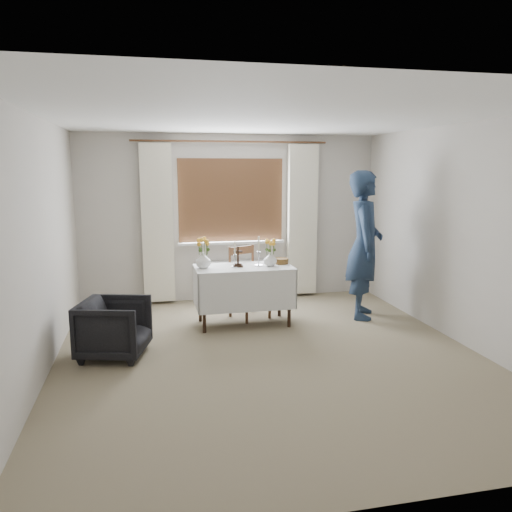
{
  "coord_description": "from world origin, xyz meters",
  "views": [
    {
      "loc": [
        -1.24,
        -4.96,
        2.0
      ],
      "look_at": [
        0.05,
        0.96,
        0.93
      ],
      "focal_mm": 35.0,
      "sensor_mm": 36.0,
      "label": 1
    }
  ],
  "objects": [
    {
      "name": "flower_vase_right",
      "position": [
        0.28,
        1.13,
        0.85
      ],
      "size": [
        0.19,
        0.19,
        0.18
      ],
      "primitive_type": "imported",
      "rotation": [
        0.0,
        0.0,
        0.11
      ],
      "color": "white",
      "rests_on": "altar_table"
    },
    {
      "name": "radiator",
      "position": [
        0.0,
        2.42,
        0.3
      ],
      "size": [
        1.1,
        0.1,
        0.6
      ],
      "primitive_type": "cube",
      "color": "white",
      "rests_on": "ground"
    },
    {
      "name": "ground",
      "position": [
        0.0,
        0.0,
        0.0
      ],
      "size": [
        5.0,
        5.0,
        0.0
      ],
      "primitive_type": "plane",
      "color": "gray",
      "rests_on": "ground"
    },
    {
      "name": "candlestick_right",
      "position": [
        0.14,
        1.17,
        0.95
      ],
      "size": [
        0.14,
        0.14,
        0.38
      ],
      "primitive_type": null,
      "rotation": [
        0.0,
        0.0,
        0.4
      ],
      "color": "silver",
      "rests_on": "altar_table"
    },
    {
      "name": "armchair",
      "position": [
        -1.63,
        0.36,
        0.31
      ],
      "size": [
        0.84,
        0.82,
        0.63
      ],
      "primitive_type": "imported",
      "rotation": [
        0.0,
        0.0,
        1.31
      ],
      "color": "black",
      "rests_on": "ground"
    },
    {
      "name": "altar_table",
      "position": [
        -0.06,
        1.16,
        0.38
      ],
      "size": [
        1.24,
        0.64,
        0.76
      ],
      "primitive_type": "cube",
      "color": "white",
      "rests_on": "ground"
    },
    {
      "name": "wooden_cross",
      "position": [
        -0.14,
        1.15,
        0.89
      ],
      "size": [
        0.13,
        0.1,
        0.26
      ],
      "primitive_type": null,
      "rotation": [
        0.0,
        0.0,
        -0.09
      ],
      "color": "black",
      "rests_on": "altar_table"
    },
    {
      "name": "wooden_chair",
      "position": [
        0.07,
        1.43,
        0.48
      ],
      "size": [
        0.59,
        0.59,
        0.96
      ],
      "primitive_type": null,
      "rotation": [
        0.0,
        0.0,
        0.43
      ],
      "color": "brown",
      "rests_on": "ground"
    },
    {
      "name": "wicker_basket",
      "position": [
        0.45,
        1.24,
        0.8
      ],
      "size": [
        0.2,
        0.2,
        0.07
      ],
      "primitive_type": "cylinder",
      "rotation": [
        0.0,
        0.0,
        0.06
      ],
      "color": "brown",
      "rests_on": "altar_table"
    },
    {
      "name": "flower_vase_left",
      "position": [
        -0.58,
        1.18,
        0.86
      ],
      "size": [
        0.22,
        0.22,
        0.2
      ],
      "primitive_type": "imported",
      "rotation": [
        0.0,
        0.0,
        -0.14
      ],
      "color": "white",
      "rests_on": "altar_table"
    },
    {
      "name": "person",
      "position": [
        1.58,
        1.16,
        0.99
      ],
      "size": [
        0.71,
        0.84,
        1.97
      ],
      "primitive_type": "imported",
      "rotation": [
        0.0,
        0.0,
        1.19
      ],
      "color": "navy",
      "rests_on": "ground"
    },
    {
      "name": "candlestick_left",
      "position": [
        -0.18,
        1.15,
        0.93
      ],
      "size": [
        0.11,
        0.11,
        0.33
      ],
      "primitive_type": null,
      "rotation": [
        0.0,
        0.0,
        -0.2
      ],
      "color": "silver",
      "rests_on": "altar_table"
    }
  ]
}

